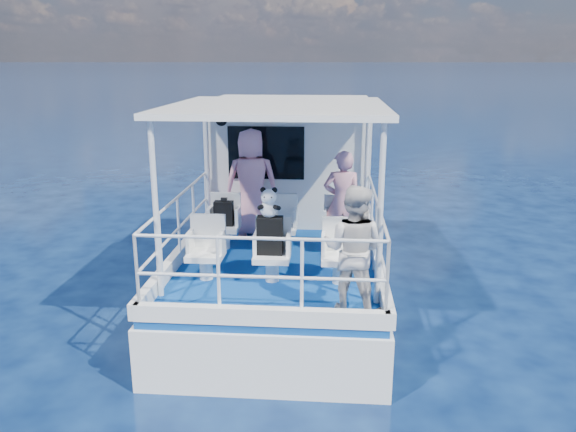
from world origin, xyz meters
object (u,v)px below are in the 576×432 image
Objects in this scene: passenger_stbd_aft at (353,250)px; panda at (269,202)px; passenger_port_fwd at (252,183)px; backpack_center at (270,235)px.

passenger_stbd_aft reaches higher than panda.
passenger_port_fwd is 3.31m from passenger_stbd_aft.
backpack_center is 1.29× the size of panda.
passenger_stbd_aft is 1.38m from backpack_center.
panda is at bearing -19.90° from passenger_stbd_aft.
passenger_port_fwd is 1.18× the size of passenger_stbd_aft.
passenger_port_fwd is at bearing 104.42° from panda.
panda is at bearing 96.79° from passenger_port_fwd.
passenger_port_fwd is 2.11m from backpack_center.
panda is (0.52, -2.03, 0.19)m from passenger_port_fwd.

